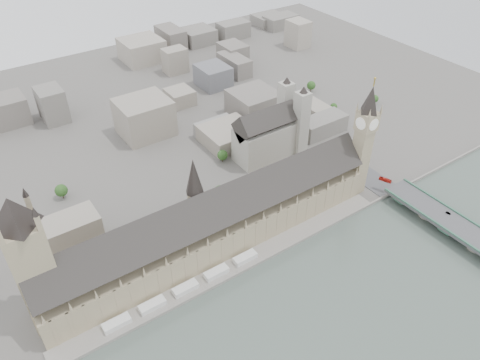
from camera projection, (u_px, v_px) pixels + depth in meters
ground at (229, 261)px, 345.33m from camera, size 900.00×900.00×0.00m
embankment_wall at (240, 273)px, 334.58m from camera, size 600.00×1.50×3.00m
river_terrace at (234, 267)px, 339.80m from camera, size 270.00×15.00×2.00m
terrace_tents at (185, 288)px, 320.30m from camera, size 118.00×7.00×4.00m
palace_of_westminster at (213, 224)px, 344.47m from camera, size 265.00×40.73×55.44m
elizabeth_tower at (365, 134)px, 377.49m from camera, size 17.00×17.00×107.50m
victoria_tower at (29, 257)px, 273.96m from camera, size 30.00×30.00×100.00m
central_tower at (195, 187)px, 322.74m from camera, size 13.00×13.00×48.00m
westminster_bridge at (468, 238)px, 357.82m from camera, size 25.00×325.00×10.25m
westminster_abbey at (271, 132)px, 442.33m from camera, size 68.00×36.00×64.00m
city_skyline_inland at (101, 107)px, 494.38m from camera, size 720.00×360.00×38.00m
park_trees at (177, 214)px, 375.60m from camera, size 110.00×30.00×15.00m
red_bus_north at (385, 180)px, 405.04m from camera, size 6.49×11.07×3.04m
car_silver at (448, 213)px, 371.83m from camera, size 2.19×4.08×1.28m
car_approach at (357, 156)px, 435.42m from camera, size 2.54×5.22×1.46m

